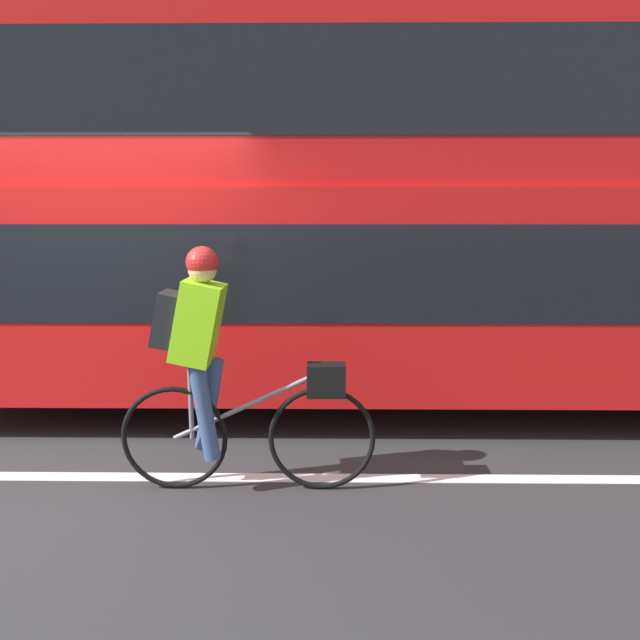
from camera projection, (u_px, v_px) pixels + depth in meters
ground_plane at (71, 480)px, 4.48m from camera, size 80.00×80.00×0.00m
road_center_line at (74, 476)px, 4.54m from camera, size 50.00×0.14×0.01m
sidewalk_curb at (207, 329)px, 9.57m from camera, size 60.00×2.29×0.15m
building_facade at (214, 50)px, 10.06m from camera, size 60.00×0.30×8.83m
bus at (414, 203)px, 6.06m from camera, size 9.19×2.58×3.52m
cyclist_on_bike at (220, 363)px, 4.19m from camera, size 1.75×0.32×1.69m
street_sign_post at (496, 244)px, 9.16m from camera, size 0.36×0.09×2.20m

